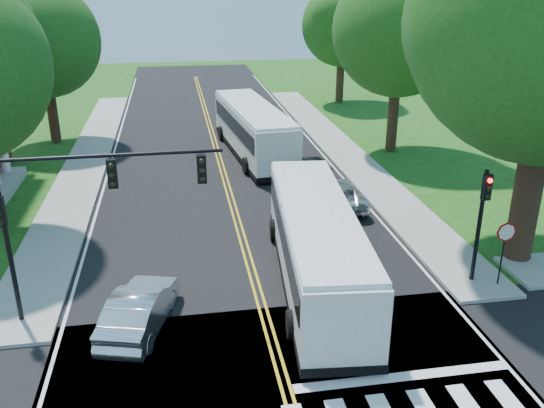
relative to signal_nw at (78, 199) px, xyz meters
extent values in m
cube|color=black|center=(5.86, 11.57, -4.37)|extent=(14.00, 96.00, 0.01)
cube|color=gold|center=(5.86, 15.57, -4.36)|extent=(0.36, 70.00, 0.01)
cube|color=silver|center=(-0.94, 15.57, -4.36)|extent=(0.12, 70.00, 0.01)
cube|color=silver|center=(12.66, 15.57, -4.36)|extent=(0.12, 70.00, 0.01)
cube|color=silver|center=(9.36, -4.83, -4.36)|extent=(6.60, 0.40, 0.01)
cube|color=gray|center=(-2.44, 18.57, -4.30)|extent=(2.60, 40.00, 0.15)
cube|color=gray|center=(14.16, 18.57, -4.30)|extent=(2.60, 40.00, 0.15)
cylinder|color=#301F13|center=(16.86, 1.57, -1.23)|extent=(1.10, 1.10, 6.00)
cylinder|color=#301F13|center=(-5.14, 23.57, -2.03)|extent=(0.70, 0.70, 4.40)
sphere|color=#25651D|center=(-5.14, 23.57, 2.64)|extent=(7.60, 7.60, 7.60)
cylinder|color=#301F13|center=(17.36, 17.57, -1.73)|extent=(0.70, 0.70, 5.00)
sphere|color=#25651D|center=(17.36, 17.57, 3.50)|extent=(8.40, 8.40, 8.40)
cylinder|color=#301F13|center=(18.36, 33.57, -2.03)|extent=(0.70, 0.70, 4.40)
sphere|color=#25651D|center=(18.36, 33.57, 2.51)|extent=(7.20, 7.20, 7.20)
cylinder|color=silver|center=(-6.54, 15.77, -2.28)|extent=(0.50, 0.50, 4.20)
cylinder|color=black|center=(-2.34, 0.07, -1.93)|extent=(0.16, 0.16, 4.60)
cube|color=black|center=(-2.34, -0.08, -0.23)|extent=(0.30, 0.22, 0.95)
cylinder|color=black|center=(1.16, 0.07, 1.37)|extent=(7.00, 0.12, 0.12)
cube|color=black|center=(1.16, -0.08, 0.82)|extent=(0.30, 0.22, 0.95)
cube|color=black|center=(3.96, -0.08, 0.82)|extent=(0.30, 0.22, 0.95)
cylinder|color=black|center=(14.06, 0.07, -2.03)|extent=(0.16, 0.16, 4.40)
cube|color=black|center=(14.06, -0.08, -0.43)|extent=(0.30, 0.22, 0.95)
sphere|color=#FF0A05|center=(14.06, -0.22, -0.13)|extent=(0.18, 0.18, 0.18)
cylinder|color=black|center=(14.86, -0.43, -3.13)|extent=(0.06, 0.06, 2.20)
cylinder|color=#A50A07|center=(14.86, -0.46, -2.08)|extent=(0.76, 0.04, 0.76)
cube|color=silver|center=(8.15, 1.14, -2.83)|extent=(3.65, 11.93, 2.74)
cube|color=black|center=(8.15, 1.14, -2.33)|extent=(3.64, 11.12, 0.95)
cube|color=black|center=(8.71, 7.03, -2.48)|extent=(2.43, 0.33, 1.59)
cube|color=orange|center=(8.71, 7.03, -1.58)|extent=(1.69, 0.26, 0.32)
cube|color=black|center=(8.15, 1.14, -4.04)|extent=(3.71, 12.03, 0.30)
cube|color=silver|center=(8.15, 1.14, -1.40)|extent=(3.56, 11.57, 0.22)
cylinder|color=black|center=(9.80, 4.88, -3.89)|extent=(0.41, 0.98, 0.96)
cylinder|color=black|center=(7.23, 5.12, -3.89)|extent=(0.41, 0.98, 0.96)
cylinder|color=black|center=(9.09, -2.55, -3.89)|extent=(0.41, 0.98, 0.96)
cylinder|color=black|center=(6.52, -2.30, -3.89)|extent=(0.41, 0.98, 0.96)
cube|color=silver|center=(8.17, 18.34, -2.75)|extent=(3.90, 12.49, 2.86)
cube|color=black|center=(8.17, 18.34, -2.23)|extent=(3.88, 11.64, 0.99)
cube|color=black|center=(7.54, 24.50, -2.39)|extent=(2.55, 0.36, 1.67)
cube|color=orange|center=(7.54, 24.50, -1.45)|extent=(1.77, 0.28, 0.33)
cube|color=black|center=(8.17, 18.34, -4.02)|extent=(3.96, 12.60, 0.31)
cube|color=silver|center=(8.17, 18.34, -1.26)|extent=(3.80, 12.12, 0.23)
cylinder|color=black|center=(9.10, 22.52, -3.87)|extent=(0.43, 1.03, 1.00)
cylinder|color=black|center=(6.41, 22.24, -3.87)|extent=(0.43, 1.03, 1.00)
cylinder|color=black|center=(9.90, 14.75, -3.87)|extent=(0.43, 1.03, 1.00)
cylinder|color=black|center=(7.20, 14.48, -3.87)|extent=(0.43, 1.03, 1.00)
imported|color=silver|center=(1.66, -0.94, -3.63)|extent=(2.70, 4.70, 1.47)
imported|color=silver|center=(11.11, 8.63, -3.70)|extent=(2.27, 4.81, 1.33)
imported|color=black|center=(10.92, 13.25, -3.75)|extent=(1.90, 4.29, 1.22)
camera|label=1|loc=(3.21, -17.81, 6.61)|focal=38.00mm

